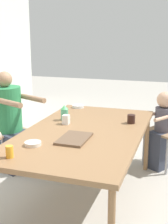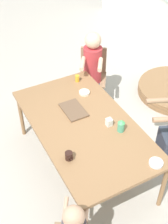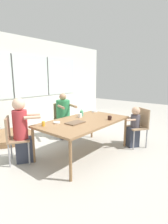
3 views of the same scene
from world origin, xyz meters
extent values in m
plane|color=#B2ADA3|center=(0.00, 0.00, 0.00)|extent=(16.00, 16.00, 0.00)
cube|color=olive|center=(0.00, 0.00, 0.70)|extent=(1.91, 1.07, 0.04)
cylinder|color=olive|center=(0.91, -0.48, 0.34)|extent=(0.05, 0.05, 0.68)
cylinder|color=olive|center=(0.91, 0.48, 0.34)|extent=(0.05, 0.05, 0.68)
cube|color=#937556|center=(0.51, 1.17, 0.45)|extent=(0.53, 0.53, 0.03)
cylinder|color=#99999E|center=(0.59, 0.95, 0.22)|extent=(0.03, 0.03, 0.44)
cylinder|color=#99999E|center=(0.28, 1.08, 0.22)|extent=(0.03, 0.03, 0.44)
cylinder|color=#99999E|center=(0.73, 1.26, 0.22)|extent=(0.03, 0.03, 0.44)
cube|color=#937556|center=(1.08, -0.67, 0.45)|extent=(0.55, 0.55, 0.03)
cylinder|color=#99999E|center=(0.85, -0.73, 0.22)|extent=(0.03, 0.03, 0.44)
cylinder|color=#99999E|center=(1.03, -0.44, 0.22)|extent=(0.03, 0.03, 0.44)
cylinder|color=#99999E|center=(1.32, -0.62, 0.22)|extent=(0.03, 0.03, 0.44)
cube|color=#333847|center=(0.46, 1.07, 0.23)|extent=(0.47, 0.52, 0.47)
cylinder|color=#2D844C|center=(0.49, 1.14, 0.73)|extent=(0.36, 0.36, 0.53)
sphere|color=#A37A5B|center=(0.49, 1.14, 1.08)|extent=(0.18, 0.18, 0.18)
cylinder|color=#A37A5B|center=(0.52, 0.79, 0.87)|extent=(0.21, 0.39, 0.06)
cylinder|color=#A37A5B|center=(0.22, 0.92, 0.87)|extent=(0.21, 0.39, 0.06)
cube|color=#333847|center=(1.02, -0.63, 0.23)|extent=(0.31, 0.29, 0.47)
cylinder|color=#4C4751|center=(1.05, -0.65, 0.61)|extent=(0.21, 0.21, 0.29)
sphere|color=tan|center=(1.05, -0.65, 0.85)|extent=(0.19, 0.19, 0.19)
cylinder|color=tan|center=(0.85, -0.64, 0.67)|extent=(0.22, 0.16, 0.04)
cylinder|color=tan|center=(0.95, -0.48, 0.67)|extent=(0.22, 0.16, 0.04)
cube|color=brown|center=(-0.27, 0.00, 0.73)|extent=(0.36, 0.23, 0.02)
cylinder|color=black|center=(0.38, -0.37, 0.76)|extent=(0.08, 0.08, 0.09)
torus|color=black|center=(0.42, -0.37, 0.76)|extent=(0.01, 0.06, 0.06)
cylinder|color=#4CA57F|center=(0.29, 0.31, 0.78)|extent=(0.08, 0.08, 0.12)
cone|color=#4CB266|center=(0.29, 0.31, 0.86)|extent=(0.08, 0.08, 0.04)
cylinder|color=gold|center=(-0.78, 0.31, 0.77)|extent=(0.06, 0.06, 0.09)
cube|color=silver|center=(0.15, 0.24, 0.77)|extent=(0.06, 0.06, 0.09)
cylinder|color=silver|center=(0.85, 0.36, 0.74)|extent=(0.14, 0.14, 0.03)
cylinder|color=silver|center=(-0.50, 0.27, 0.74)|extent=(0.14, 0.14, 0.03)
camera|label=1|loc=(-2.64, -0.87, 1.61)|focal=50.00mm
camera|label=2|loc=(2.28, -1.21, 3.14)|focal=50.00mm
camera|label=3|loc=(-2.67, -2.22, 1.61)|focal=28.00mm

